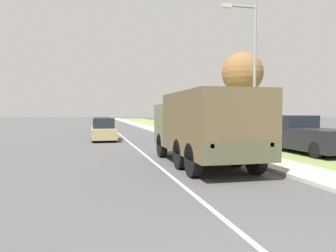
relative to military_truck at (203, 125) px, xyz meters
name	(u,v)px	position (x,y,z in m)	size (l,w,h in m)	color
ground_plane	(112,128)	(-1.75, 29.65, -1.59)	(180.00, 180.00, 0.00)	#4C4C4F
lane_centre_stripe	(112,128)	(-1.75, 29.65, -1.59)	(0.12, 120.00, 0.00)	silver
sidewalk_right	(148,128)	(2.75, 29.65, -1.53)	(1.80, 120.00, 0.12)	beige
grass_strip_right	(180,128)	(7.15, 29.65, -1.58)	(7.00, 120.00, 0.02)	olive
military_truck	(203,125)	(0.00, 0.00, 0.00)	(2.50, 7.24, 2.82)	#606647
car_nearest_ahead	(103,130)	(-3.44, 12.41, -0.86)	(1.72, 4.77, 1.64)	tan
car_second_ahead	(102,125)	(-3.27, 23.02, -0.90)	(1.86, 4.68, 1.53)	tan
pickup_truck	(306,135)	(6.32, 2.39, -0.69)	(1.99, 5.03, 1.89)	black
lamp_post	(250,65)	(2.79, 1.58, 2.62)	(1.69, 0.24, 6.85)	gray
tree_mid_right	(242,73)	(7.91, 12.96, 3.70)	(3.42, 3.42, 7.01)	#4C3D2D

